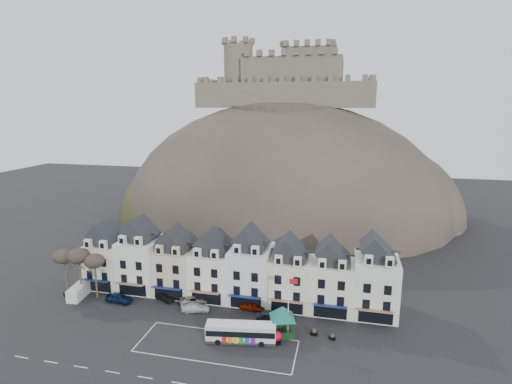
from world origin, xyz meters
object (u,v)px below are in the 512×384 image
Objects in this scene: white_van at (78,292)px; car_black at (164,297)px; bus_shelter at (282,313)px; car_white at (195,308)px; flagpole at (289,302)px; red_buoy at (277,337)px; car_charcoal at (270,316)px; car_maroon at (252,306)px; car_silver at (194,300)px; bus at (241,332)px; car_navy at (119,298)px.

car_black is at bearing 0.25° from white_van.
bus_shelter reaches higher than car_white.
red_buoy is at bearing -118.30° from flagpole.
bus_shelter is 5.09m from car_charcoal.
car_black is 0.94× the size of car_maroon.
car_silver is 1.11× the size of car_charcoal.
car_silver is (-15.60, 8.14, -0.23)m from red_buoy.
bus is 1.48× the size of bus_shelter.
car_charcoal is (26.06, 0.00, -0.09)m from car_navy.
white_van is at bearing 175.10° from flagpole.
bus is 2.39× the size of car_maroon.
white_van is 1.09× the size of car_white.
flagpole is 1.83× the size of white_van.
car_silver reaches higher than car_white.
bus_shelter is 1.43× the size of car_silver.
car_charcoal reaches higher than car_black.
white_van is 33.84m from car_charcoal.
car_maroon is (10.13, 0.00, 0.05)m from car_silver.
bus_shelter is 22.34m from car_black.
car_maroon is at bearing 84.23° from bus.
car_maroon is (30.50, 2.50, -0.35)m from white_van.
car_navy reaches higher than car_black.
car_charcoal is (18.86, -2.40, 0.04)m from car_black.
bus_shelter is 8.79m from car_maroon.
white_van is (-35.97, 5.64, 0.17)m from red_buoy.
red_buoy is at bearing -175.59° from car_charcoal.
car_black is (-20.98, 8.04, -0.24)m from red_buoy.
bus_shelter is at bearing -118.12° from car_white.
car_navy is 1.10× the size of car_maroon.
car_navy is 22.85m from car_maroon.
white_van is 30.60m from car_maroon.
car_navy is (-23.20, 6.45, -0.75)m from bus.
car_white is at bearing 111.52° from car_maroon.
car_charcoal is at bearing 110.66° from red_buoy.
car_white is at bearing -84.65° from car_black.
car_black is at bearing 55.70° from car_white.
white_van is 20.53m from car_silver.
car_charcoal is at bearing -120.50° from car_maroon.
car_navy is at bearing 73.74° from car_charcoal.
red_buoy is (4.99, 0.80, -0.63)m from bus.
flagpole is at bearing -79.27° from car_black.
car_silver is at bearing -1.85° from white_van.
red_buoy is 0.41× the size of car_charcoal.
car_charcoal is (33.84, 0.00, -0.37)m from white_van.
car_navy reaches higher than car_white.
car_charcoal is (-3.45, 3.20, -4.46)m from flagpole.
car_black is 6.98m from car_white.
flagpole reaches higher than car_charcoal.
red_buoy is at bearing -117.50° from bus_shelter.
car_white is at bearing 73.41° from car_charcoal.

